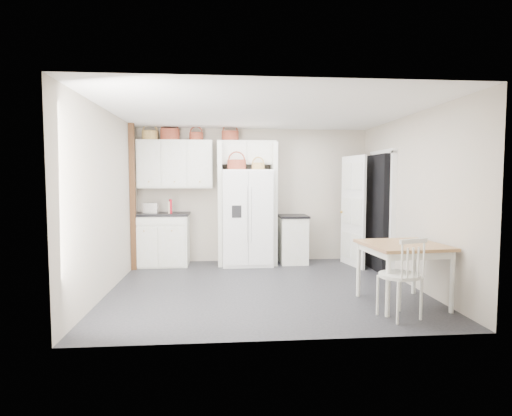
{
  "coord_description": "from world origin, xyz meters",
  "views": [
    {
      "loc": [
        -0.61,
        -5.86,
        1.62
      ],
      "look_at": [
        -0.09,
        0.4,
        1.16
      ],
      "focal_mm": 28.0,
      "sensor_mm": 36.0,
      "label": 1
    }
  ],
  "objects": [
    {
      "name": "counter_right",
      "position": [
        0.74,
        1.7,
        0.91
      ],
      "size": [
        0.54,
        0.64,
        0.04
      ],
      "primitive_type": "cube",
      "color": "black",
      "rests_on": "base_cab_right"
    },
    {
      "name": "basket_upper_b",
      "position": [
        -1.59,
        1.83,
        2.46
      ],
      "size": [
        0.36,
        0.36,
        0.21
      ],
      "primitive_type": "cylinder",
      "color": "maroon",
      "rests_on": "upper_cabinet"
    },
    {
      "name": "trim_post",
      "position": [
        -2.2,
        1.35,
        1.3
      ],
      "size": [
        0.09,
        0.09,
        2.6
      ],
      "primitive_type": "cube",
      "color": "#3A2110",
      "rests_on": "floor"
    },
    {
      "name": "basket_fridge_a",
      "position": [
        -0.35,
        1.54,
        1.89
      ],
      "size": [
        0.34,
        0.34,
        0.18
      ],
      "primitive_type": "cylinder",
      "color": "maroon",
      "rests_on": "refrigerator"
    },
    {
      "name": "cookbook_cream",
      "position": [
        -1.58,
        1.62,
        1.1
      ],
      "size": [
        0.06,
        0.15,
        0.22
      ],
      "primitive_type": "cube",
      "rotation": [
        0.0,
        0.0,
        -0.17
      ],
      "color": "beige",
      "rests_on": "counter_left"
    },
    {
      "name": "doorway_void",
      "position": [
        2.16,
        1.0,
        1.02
      ],
      "size": [
        0.18,
        0.85,
        2.05
      ],
      "primitive_type": "cube",
      "color": "black",
      "rests_on": "floor"
    },
    {
      "name": "ceiling",
      "position": [
        0.0,
        0.0,
        2.6
      ],
      "size": [
        4.5,
        4.5,
        0.0
      ],
      "primitive_type": "plane",
      "color": "white",
      "rests_on": "wall_back"
    },
    {
      "name": "wall_back",
      "position": [
        0.0,
        2.0,
        1.3
      ],
      "size": [
        4.5,
        0.0,
        4.5
      ],
      "primitive_type": "plane",
      "rotation": [
        1.57,
        0.0,
        0.0
      ],
      "color": "#AEA89A",
      "rests_on": "floor"
    },
    {
      "name": "floor",
      "position": [
        0.0,
        0.0,
        0.0
      ],
      "size": [
        4.5,
        4.5,
        0.0
      ],
      "primitive_type": "plane",
      "color": "black",
      "rests_on": "ground"
    },
    {
      "name": "fridge_panel_left",
      "position": [
        -0.66,
        1.7,
        1.15
      ],
      "size": [
        0.08,
        0.6,
        2.3
      ],
      "primitive_type": "cube",
      "color": "white",
      "rests_on": "floor"
    },
    {
      "name": "basket_bridge_a",
      "position": [
        -0.46,
        1.83,
        2.44
      ],
      "size": [
        0.32,
        0.32,
        0.18
      ],
      "primitive_type": "cylinder",
      "color": "maroon",
      "rests_on": "bridge_cabinet"
    },
    {
      "name": "basket_upper_c",
      "position": [
        -1.1,
        1.83,
        2.43
      ],
      "size": [
        0.26,
        0.26,
        0.15
      ],
      "primitive_type": "cylinder",
      "color": "maroon",
      "rests_on": "upper_cabinet"
    },
    {
      "name": "refrigerator",
      "position": [
        -0.15,
        1.64,
        0.9
      ],
      "size": [
        0.93,
        0.75,
        1.79
      ],
      "primitive_type": "cube",
      "color": "white",
      "rests_on": "floor"
    },
    {
      "name": "base_cab_right",
      "position": [
        0.74,
        1.7,
        0.44
      ],
      "size": [
        0.5,
        0.6,
        0.89
      ],
      "primitive_type": "cube",
      "color": "white",
      "rests_on": "floor"
    },
    {
      "name": "fridge_panel_right",
      "position": [
        0.36,
        1.7,
        1.15
      ],
      "size": [
        0.08,
        0.6,
        2.3
      ],
      "primitive_type": "cube",
      "color": "white",
      "rests_on": "floor"
    },
    {
      "name": "cookbook_red",
      "position": [
        -1.58,
        1.62,
        1.12
      ],
      "size": [
        0.07,
        0.18,
        0.26
      ],
      "primitive_type": "cube",
      "rotation": [
        0.0,
        0.0,
        0.21
      ],
      "color": "#A50919",
      "rests_on": "counter_left"
    },
    {
      "name": "dining_table",
      "position": [
        1.7,
        -0.96,
        0.4
      ],
      "size": [
        1.02,
        1.02,
        0.79
      ],
      "primitive_type": "cube",
      "rotation": [
        0.0,
        0.0,
        0.08
      ],
      "color": "#8D5C3D",
      "rests_on": "floor"
    },
    {
      "name": "toaster",
      "position": [
        -1.94,
        1.63,
        1.08
      ],
      "size": [
        0.29,
        0.18,
        0.19
      ],
      "primitive_type": "cube",
      "rotation": [
        0.0,
        0.0,
        -0.07
      ],
      "color": "silver",
      "rests_on": "counter_left"
    },
    {
      "name": "door_slab",
      "position": [
        1.8,
        1.33,
        1.02
      ],
      "size": [
        0.21,
        0.79,
        2.05
      ],
      "primitive_type": "cube",
      "rotation": [
        0.0,
        0.0,
        -1.36
      ],
      "color": "white",
      "rests_on": "floor"
    },
    {
      "name": "counter_left",
      "position": [
        -1.77,
        1.7,
        0.97
      ],
      "size": [
        1.06,
        0.69,
        0.04
      ],
      "primitive_type": "cube",
      "color": "black",
      "rests_on": "base_cab_left"
    },
    {
      "name": "wall_right",
      "position": [
        2.25,
        0.0,
        1.3
      ],
      "size": [
        0.0,
        4.0,
        4.0
      ],
      "primitive_type": "plane",
      "rotation": [
        1.57,
        0.0,
        -1.57
      ],
      "color": "#AEA89A",
      "rests_on": "floor"
    },
    {
      "name": "bridge_cabinet",
      "position": [
        -0.15,
        1.83,
        2.12
      ],
      "size": [
        1.12,
        0.34,
        0.45
      ],
      "primitive_type": "cube",
      "color": "white",
      "rests_on": "wall_back"
    },
    {
      "name": "wall_left",
      "position": [
        -2.25,
        0.0,
        1.3
      ],
      "size": [
        0.0,
        4.0,
        4.0
      ],
      "primitive_type": "plane",
      "rotation": [
        1.57,
        0.0,
        1.57
      ],
      "color": "#AEA89A",
      "rests_on": "floor"
    },
    {
      "name": "basket_upper_a",
      "position": [
        -1.96,
        1.83,
        2.44
      ],
      "size": [
        0.3,
        0.3,
        0.17
      ],
      "primitive_type": "cylinder",
      "color": "olive",
      "rests_on": "upper_cabinet"
    },
    {
      "name": "basket_fridge_b",
      "position": [
        0.05,
        1.54,
        1.86
      ],
      "size": [
        0.24,
        0.24,
        0.13
      ],
      "primitive_type": "cylinder",
      "color": "olive",
      "rests_on": "refrigerator"
    },
    {
      "name": "upper_cabinet",
      "position": [
        -1.5,
        1.83,
        1.9
      ],
      "size": [
        1.4,
        0.34,
        0.9
      ],
      "primitive_type": "cube",
      "color": "white",
      "rests_on": "wall_back"
    },
    {
      "name": "windsor_chair",
      "position": [
        1.44,
        -1.44,
        0.5
      ],
      "size": [
        0.61,
        0.58,
        1.0
      ],
      "primitive_type": "cube",
      "rotation": [
        0.0,
        0.0,
        0.32
      ],
      "color": "white",
      "rests_on": "floor"
    },
    {
      "name": "base_cab_left",
      "position": [
        -1.77,
        1.7,
        0.47
      ],
      "size": [
        1.02,
        0.64,
        0.94
      ],
      "primitive_type": "cube",
      "color": "white",
      "rests_on": "floor"
    }
  ]
}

